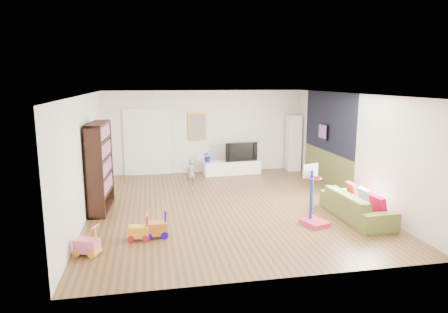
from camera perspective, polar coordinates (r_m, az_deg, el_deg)
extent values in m
cube|color=brown|center=(9.86, 0.44, -7.01)|extent=(6.50, 7.50, 0.00)
cube|color=white|center=(9.39, 0.46, 8.87)|extent=(6.50, 7.50, 0.00)
cube|color=silver|center=(13.19, -2.72, 3.55)|extent=(6.50, 0.00, 2.70)
cube|color=white|center=(5.99, 7.45, -5.47)|extent=(6.50, 0.00, 2.70)
cube|color=white|center=(9.46, -19.24, 0.05)|extent=(0.00, 7.50, 2.70)
cube|color=silver|center=(10.64, 17.88, 1.27)|extent=(0.00, 7.50, 2.70)
cube|color=black|center=(11.81, 14.73, 4.79)|extent=(0.01, 3.20, 1.70)
cube|color=brown|center=(12.02, 14.42, -1.62)|extent=(0.01, 3.20, 1.00)
cube|color=white|center=(13.07, -10.96, 1.96)|extent=(1.45, 0.06, 2.10)
cube|color=gold|center=(13.09, -3.79, 4.36)|extent=(0.62, 0.06, 0.92)
cube|color=#7F3F8C|center=(11.99, 13.97, 3.47)|extent=(0.04, 0.56, 0.46)
cube|color=white|center=(13.04, 1.15, -1.59)|extent=(1.88, 0.58, 0.43)
cube|color=silver|center=(13.70, 9.87, 1.93)|extent=(0.46, 0.46, 1.88)
cube|color=black|center=(9.71, -17.29, -1.45)|extent=(0.46, 1.44, 2.08)
imported|color=#5D692E|center=(9.37, 18.41, -6.67)|extent=(0.87, 2.05, 0.59)
cube|color=#CA2C4C|center=(8.60, 13.01, -5.47)|extent=(0.59, 0.65, 1.29)
cube|color=gold|center=(7.92, -12.12, -9.83)|extent=(0.41, 0.28, 0.52)
cube|color=orange|center=(7.97, -9.69, -9.40)|extent=(0.44, 0.28, 0.57)
cube|color=#E8637E|center=(7.51, -19.04, -11.24)|extent=(0.48, 0.40, 0.55)
imported|color=slate|center=(11.55, -4.76, -2.33)|extent=(0.34, 0.27, 0.80)
imported|color=black|center=(13.00, 2.37, 0.73)|extent=(1.08, 0.24, 0.62)
imported|color=#061F9B|center=(12.83, -2.33, 0.03)|extent=(0.37, 0.33, 0.37)
cube|color=#BF042E|center=(8.95, 21.16, -6.51)|extent=(0.16, 0.42, 0.40)
cube|color=silver|center=(9.42, 19.53, -5.55)|extent=(0.12, 0.42, 0.41)
cube|color=#AD2F24|center=(9.86, 17.89, -4.73)|extent=(0.12, 0.40, 0.40)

